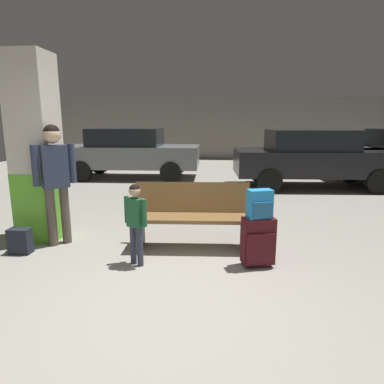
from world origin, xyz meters
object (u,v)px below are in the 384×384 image
Objects in this scene: adult at (55,172)px; backpack_dark_floor at (20,241)px; bench at (192,216)px; suitcase at (258,241)px; parked_car_far at (130,152)px; backpack_bright at (260,204)px; child at (136,216)px; parked_car_near at (313,157)px; structural_pillar at (36,150)px.

backpack_dark_floor is at bearing -133.30° from adult.
bench is 1.03m from suitcase.
suitcase is 7.09m from parked_car_far.
backpack_bright is 1.00× the size of backpack_dark_floor.
child reaches higher than backpack_bright.
parked_car_far is at bearing 91.20° from backpack_dark_floor.
parked_car_near is (2.81, 4.59, 0.36)m from bench.
backpack_bright is (0.00, -0.00, 0.45)m from suitcase.
parked_car_near is at bearing 44.63° from adult.
parked_car_far is 0.99× the size of parked_car_near.
bench is 2.30m from backpack_dark_floor.
child is at bearing -177.12° from suitcase.
backpack_bright reaches higher than bench.
parked_car_near is (4.69, 4.63, -0.23)m from adult.
backpack_dark_floor is (-3.09, 0.16, -0.60)m from backpack_bright.
suitcase reaches higher than backpack_dark_floor.
backpack_dark_floor is at bearing -88.80° from parked_car_far.
structural_pillar reaches higher than parked_car_near.
backpack_dark_floor is 0.08× the size of parked_car_near.
backpack_bright is at bearing -110.79° from parked_car_near.
child is 6.27m from parked_car_near.
adult is at bearing -33.39° from structural_pillar.
backpack_bright is 3.15m from backpack_dark_floor.
suitcase is 3.09m from backpack_dark_floor.
adult is (0.38, -0.25, -0.28)m from structural_pillar.
adult is at bearing -85.16° from parked_car_far.
bench is 1.07m from backpack_bright.
parked_car_near is at bearing 40.84° from structural_pillar.
adult reaches higher than backpack_dark_floor.
child is (1.64, -0.86, -0.70)m from structural_pillar.
parked_car_far is at bearing 91.14° from structural_pillar.
parked_car_far reaches higher than backpack_dark_floor.
backpack_bright is (0.84, -0.58, 0.33)m from bench.
structural_pillar is at bearing -88.86° from parked_car_far.
structural_pillar is 4.40× the size of suitcase.
bench is 0.39× the size of parked_car_near.
bench is at bearing 145.53° from backpack_bright.
parked_car_near reaches higher than bench.
structural_pillar reaches higher than adult.
backpack_bright is at bearing 2.87° from child.
suitcase is 2.87m from adult.
structural_pillar is 1.31m from backpack_dark_floor.
parked_car_near reaches higher than child.
bench is 1.62× the size of child.
structural_pillar reaches higher than parked_car_far.
structural_pillar is 5.53m from parked_car_far.
child is at bearing -74.61° from parked_car_far.
suitcase is 0.60× the size of child.
parked_car_far is (-3.22, 6.30, 0.03)m from backpack_bright.
structural_pillar is at bearing 174.68° from bench.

